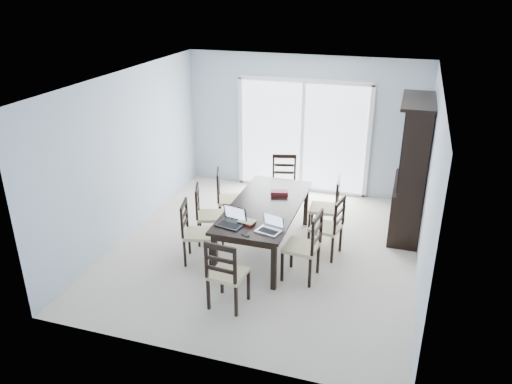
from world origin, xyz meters
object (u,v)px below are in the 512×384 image
china_hutch (411,171)px  chair_right_near (309,239)px  laptop_dark (230,222)px  game_box (279,193)px  chair_left_near (192,226)px  dining_table (265,209)px  laptop_silver (268,228)px  cell_phone (245,235)px  hot_tub (302,149)px  chair_left_mid (204,208)px  chair_right_far (330,201)px  chair_left_far (225,192)px  chair_end_far (284,177)px  chair_right_mid (332,221)px  chair_end_near (225,268)px

china_hutch → chair_right_near: 2.28m
laptop_dark → game_box: bearing=84.3°
chair_left_near → game_box: bearing=121.6°
dining_table → laptop_silver: 0.87m
chair_right_near → laptop_silver: bearing=116.9°
cell_phone → hot_tub: size_ratio=0.05×
laptop_silver → hot_tub: (-0.53, 4.41, -0.34)m
chair_left_mid → chair_right_near: bearing=51.9°
china_hutch → chair_right_far: bearing=-156.8°
chair_left_far → chair_end_far: chair_end_far is taller
china_hutch → game_box: (-1.92, -0.84, -0.29)m
chair_right_far → game_box: (-0.74, -0.33, 0.18)m
chair_right_mid → hot_tub: size_ratio=0.54×
chair_end_near → cell_phone: bearing=89.0°
chair_left_near → hot_tub: bearing=156.8°
chair_left_near → chair_left_far: 1.23m
dining_table → chair_right_near: (0.79, -0.61, -0.06)m
chair_left_mid → chair_right_far: 1.98m
laptop_silver → game_box: laptop_silver is taller
chair_end_far → game_box: 1.18m
hot_tub → chair_end_far: bearing=-86.3°
chair_right_far → cell_phone: bearing=150.1°
chair_right_mid → game_box: size_ratio=4.08×
chair_end_far → cell_phone: chair_end_far is taller
chair_end_far → hot_tub: bearing=-99.7°
chair_left_mid → laptop_silver: (1.26, -0.78, 0.23)m
chair_end_far → china_hutch: bearing=158.4°
game_box → hot_tub: 3.22m
dining_table → chair_left_mid: bearing=-177.8°
laptop_dark → hot_tub: 4.41m
chair_left_near → laptop_silver: (1.20, -0.18, 0.23)m
chair_right_near → hot_tub: chair_right_near is taller
china_hutch → chair_right_far: china_hutch is taller
dining_table → hot_tub: size_ratio=1.08×
dining_table → chair_right_far: bearing=41.3°
chair_right_mid → laptop_silver: (-0.71, -0.92, 0.22)m
chair_end_far → game_box: chair_end_far is taller
chair_left_far → laptop_silver: 1.83m
chair_left_far → hot_tub: 3.07m
chair_right_mid → cell_phone: size_ratio=10.04×
chair_left_mid → chair_end_far: size_ratio=0.95×
chair_right_far → chair_left_near: bearing=123.7°
dining_table → laptop_dark: size_ratio=5.56×
chair_left_mid → game_box: (1.08, 0.45, 0.21)m
chair_left_mid → laptop_dark: 1.06m
chair_end_far → laptop_dark: 2.37m
chair_left_near → chair_end_near: (0.87, -0.96, 0.02)m
chair_end_near → hot_tub: size_ratio=0.55×
chair_left_near → chair_right_far: bearing=113.9°
game_box → china_hutch: bearing=23.6°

